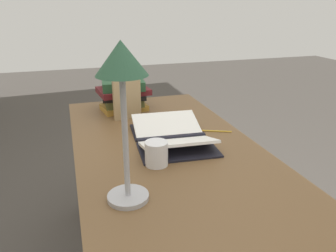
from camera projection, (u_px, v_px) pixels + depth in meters
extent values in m
cube|color=brown|center=(167.00, 150.00, 1.45)|extent=(1.56, 0.79, 0.03)
cube|color=brown|center=(183.00, 150.00, 2.33)|extent=(0.06, 0.06, 0.72)
cube|color=brown|center=(84.00, 164.00, 2.14)|extent=(0.06, 0.06, 0.72)
cube|color=black|center=(172.00, 138.00, 1.50)|extent=(0.05, 0.32, 0.02)
cube|color=black|center=(178.00, 150.00, 1.39)|extent=(0.24, 0.35, 0.01)
cube|color=black|center=(166.00, 130.00, 1.61)|extent=(0.24, 0.35, 0.01)
cube|color=white|center=(178.00, 142.00, 1.39)|extent=(0.22, 0.33, 0.07)
cube|color=white|center=(166.00, 125.00, 1.59)|extent=(0.22, 0.33, 0.07)
cube|color=#BC8933|center=(124.00, 107.00, 1.92)|extent=(0.20, 0.27, 0.03)
cube|color=brown|center=(124.00, 101.00, 1.90)|extent=(0.18, 0.22, 0.04)
cube|color=black|center=(123.00, 96.00, 1.89)|extent=(0.21, 0.26, 0.03)
cube|color=maroon|center=(123.00, 91.00, 1.88)|extent=(0.24, 0.30, 0.03)
cube|color=#234C2D|center=(123.00, 84.00, 1.87)|extent=(0.24, 0.25, 0.05)
cube|color=tan|center=(127.00, 99.00, 1.74)|extent=(0.05, 0.15, 0.22)
cylinder|color=#ADADB2|center=(128.00, 197.00, 1.05)|extent=(0.13, 0.13, 0.02)
cylinder|color=#ADADB2|center=(125.00, 139.00, 0.98)|extent=(0.02, 0.02, 0.39)
cone|color=#285138|center=(121.00, 58.00, 0.89)|extent=(0.15, 0.15, 0.10)
cylinder|color=white|center=(156.00, 153.00, 1.26)|extent=(0.09, 0.09, 0.10)
torus|color=white|center=(150.00, 149.00, 1.30)|extent=(0.05, 0.03, 0.05)
cylinder|color=gold|center=(214.00, 131.00, 1.60)|extent=(0.07, 0.16, 0.01)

